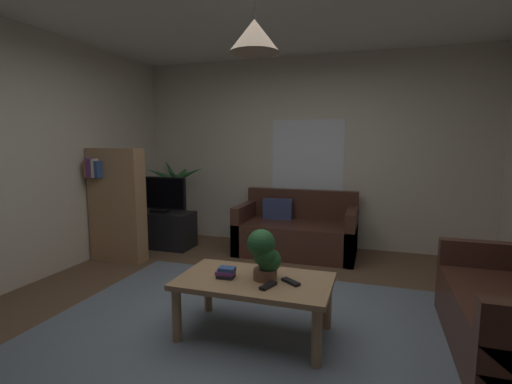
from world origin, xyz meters
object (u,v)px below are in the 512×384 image
object	(u,v)px
remote_on_table_1	(268,286)
tv	(160,194)
book_on_table_1	(225,272)
tv_stand	(162,229)
book_on_table_2	(227,269)
potted_plant_on_table	(265,254)
couch_under_window	(296,233)
pendant_lamp	(254,36)
remote_on_table_0	(291,282)
bookshelf_corner	(117,204)
book_on_table_0	(226,276)
potted_palm_corner	(177,205)
coffee_table	(254,287)

from	to	relation	value
remote_on_table_1	tv	size ratio (longest dim) A/B	0.20
book_on_table_1	tv_stand	xyz separation A→B (m)	(-1.80, 1.96, -0.24)
tv_stand	book_on_table_2	bearing A→B (deg)	-47.29
book_on_table_2	potted_plant_on_table	bearing A→B (deg)	11.09
couch_under_window	potted_plant_on_table	distance (m)	2.23
pendant_lamp	remote_on_table_0	bearing A→B (deg)	-1.06
tv_stand	tv	size ratio (longest dim) A/B	1.13
bookshelf_corner	tv_stand	bearing A→B (deg)	75.09
tv	remote_on_table_1	bearing A→B (deg)	-43.10
remote_on_table_0	tv	world-z (taller)	tv
remote_on_table_1	pendant_lamp	distance (m)	1.76
book_on_table_0	potted_palm_corner	distance (m)	3.08
coffee_table	bookshelf_corner	size ratio (longest dim) A/B	0.82
bookshelf_corner	remote_on_table_1	bearing A→B (deg)	-29.86
book_on_table_0	remote_on_table_0	distance (m)	0.50
remote_on_table_0	bookshelf_corner	distance (m)	2.78
couch_under_window	remote_on_table_0	xyz separation A→B (m)	(0.42, -2.20, 0.18)
book_on_table_0	book_on_table_1	xyz separation A→B (m)	(-0.00, 0.00, 0.03)
tv	pendant_lamp	world-z (taller)	pendant_lamp
couch_under_window	tv	world-z (taller)	tv
couch_under_window	coffee_table	size ratio (longest dim) A/B	1.34
coffee_table	tv	size ratio (longest dim) A/B	1.45
book_on_table_2	potted_palm_corner	world-z (taller)	potted_palm_corner
couch_under_window	potted_palm_corner	xyz separation A→B (m)	(-1.92, 0.23, 0.24)
remote_on_table_1	potted_palm_corner	xyz separation A→B (m)	(-2.21, 2.55, 0.06)
coffee_table	tv_stand	world-z (taller)	tv_stand
pendant_lamp	remote_on_table_1	bearing A→B (deg)	-41.30
tv	couch_under_window	bearing A→B (deg)	9.07
book_on_table_2	book_on_table_1	bearing A→B (deg)	-178.98
couch_under_window	tv	distance (m)	1.96
coffee_table	book_on_table_2	size ratio (longest dim) A/B	9.44
tv	potted_palm_corner	size ratio (longest dim) A/B	0.65
potted_palm_corner	potted_plant_on_table	bearing A→B (deg)	-48.46
book_on_table_0	book_on_table_1	bearing A→B (deg)	143.86
coffee_table	tv_stand	xyz separation A→B (m)	(-2.02, 1.92, -0.13)
book_on_table_1	pendant_lamp	world-z (taller)	pendant_lamp
couch_under_window	remote_on_table_0	distance (m)	2.25
couch_under_window	book_on_table_1	bearing A→B (deg)	-91.97
remote_on_table_0	potted_palm_corner	distance (m)	3.37
potted_palm_corner	remote_on_table_0	bearing A→B (deg)	-46.01
tv	book_on_table_0	bearing A→B (deg)	-47.15
remote_on_table_1	couch_under_window	bearing A→B (deg)	-64.13
book_on_table_0	tv_stand	bearing A→B (deg)	132.53
tv	pendant_lamp	bearing A→B (deg)	-43.23
remote_on_table_1	potted_plant_on_table	bearing A→B (deg)	-44.36
book_on_table_1	book_on_table_2	xyz separation A→B (m)	(0.01, 0.00, 0.03)
potted_palm_corner	couch_under_window	bearing A→B (deg)	-6.71
book_on_table_0	bookshelf_corner	xyz separation A→B (m)	(-1.99, 1.27, 0.25)
book_on_table_1	remote_on_table_0	bearing A→B (deg)	4.62
book_on_table_0	book_on_table_2	size ratio (longest dim) A/B	1.05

